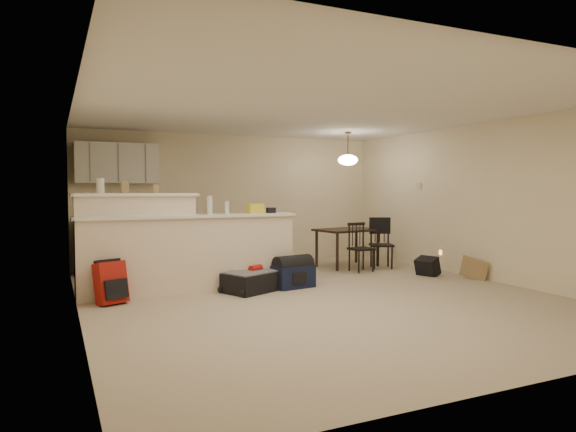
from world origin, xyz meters
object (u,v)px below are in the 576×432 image
suitcase (253,282)px  black_daypack (427,267)px  pendant_lamp (348,160)px  navy_duffel (293,277)px  red_backpack (111,283)px  dining_chair_near (361,247)px  dining_chair_far (381,244)px  dining_table (347,233)px

suitcase → black_daypack: size_ratio=2.37×
pendant_lamp → suitcase: bearing=-149.4°
pendant_lamp → black_daypack: (0.69, -1.43, -1.84)m
suitcase → navy_duffel: navy_duffel is taller
red_backpack → dining_chair_near: bearing=-9.7°
dining_chair_near → red_backpack: (-4.25, -0.82, -0.16)m
suitcase → red_backpack: bearing=155.5°
pendant_lamp → dining_chair_far: 1.66m
dining_chair_near → dining_chair_far: dining_chair_far is taller
dining_chair_far → black_daypack: bearing=-54.9°
pendant_lamp → red_backpack: bearing=-161.7°
red_backpack → navy_duffel: 2.54m
dining_chair_near → navy_duffel: size_ratio=1.43×
navy_duffel → dining_chair_near: bearing=16.8°
dining_table → dining_chair_far: 0.65m
dining_table → suitcase: bearing=-158.7°
dining_chair_far → navy_duffel: dining_chair_far is taller
dining_chair_far → black_daypack: dining_chair_far is taller
dining_chair_far → navy_duffel: size_ratio=1.51×
pendant_lamp → black_daypack: 2.43m
red_backpack → black_daypack: bearing=-20.7°
dining_chair_far → red_backpack: size_ratio=1.71×
dining_table → red_backpack: 4.58m
dining_table → red_backpack: (-4.33, -1.43, -0.36)m
dining_chair_far → suitcase: bearing=-138.1°
dining_chair_far → red_backpack: (-4.80, -1.00, -0.19)m
dining_chair_near → navy_duffel: bearing=-157.7°
pendant_lamp → suitcase: 3.37m
pendant_lamp → dining_table: bearing=63.4°
pendant_lamp → black_daypack: bearing=-64.4°
dining_table → pendant_lamp: pendant_lamp is taller
suitcase → navy_duffel: (0.63, 0.00, 0.03)m
dining_chair_near → suitcase: (-2.33, -0.82, -0.29)m
pendant_lamp → navy_duffel: 2.93m
dining_chair_near → suitcase: dining_chair_near is taller
dining_table → pendant_lamp: bearing=-125.9°
suitcase → navy_duffel: 0.63m
suitcase → black_daypack: 3.11m
red_backpack → black_daypack: 5.02m
black_daypack → suitcase: bearing=70.4°
suitcase → black_daypack: (3.11, 0.00, 0.01)m
pendant_lamp → red_backpack: 4.88m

